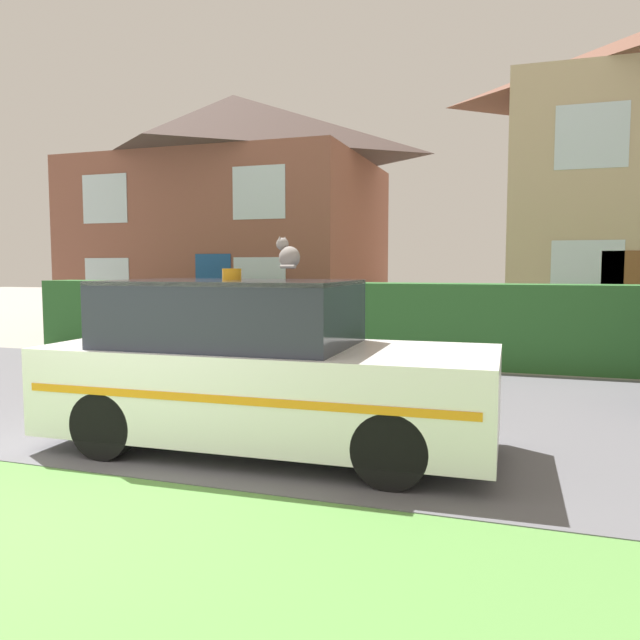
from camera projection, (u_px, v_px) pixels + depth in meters
name	position (u px, v px, depth m)	size (l,w,h in m)	color
road_strip	(251.00, 400.00, 8.32)	(28.00, 6.27, 0.01)	#5B5B60
garden_hedge	(393.00, 323.00, 11.49)	(15.19, 0.89, 1.48)	#2D662D
police_car	(259.00, 368.00, 6.04)	(4.34, 1.80, 1.75)	black
cat	(288.00, 255.00, 6.08)	(0.31, 0.32, 0.32)	gray
house_left	(234.00, 209.00, 19.04)	(8.60, 6.75, 6.93)	brown
wheelie_bin	(236.00, 322.00, 14.30)	(0.67, 0.61, 1.01)	#474C8C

